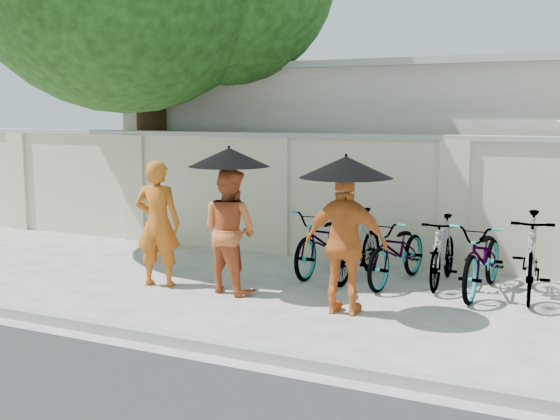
% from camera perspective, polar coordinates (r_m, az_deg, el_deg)
% --- Properties ---
extents(ground, '(80.00, 80.00, 0.00)m').
position_cam_1_polar(ground, '(9.03, -3.22, -7.65)').
color(ground, silver).
extents(kerb, '(40.00, 0.16, 0.12)m').
position_cam_1_polar(kerb, '(7.65, -9.58, -10.20)').
color(kerb, gray).
rests_on(kerb, ground).
extents(compound_wall, '(20.00, 0.30, 2.00)m').
position_cam_1_polar(compound_wall, '(11.35, 9.16, 0.64)').
color(compound_wall, '#C1BB92').
rests_on(compound_wall, ground).
extents(building_behind, '(14.00, 6.00, 3.20)m').
position_cam_1_polar(building_behind, '(14.77, 17.31, 4.40)').
color(building_behind, beige).
rests_on(building_behind, ground).
extents(monk_left, '(0.73, 0.58, 1.77)m').
position_cam_1_polar(monk_left, '(9.94, -9.91, -1.08)').
color(monk_left, '#BD5C16').
rests_on(monk_left, ground).
extents(monk_center, '(0.94, 0.80, 1.69)m').
position_cam_1_polar(monk_center, '(9.48, -4.12, -1.66)').
color(monk_center, '#C05829').
rests_on(monk_center, ground).
extents(parasol_center, '(1.08, 1.08, 1.01)m').
position_cam_1_polar(parasol_center, '(9.27, -4.17, 4.30)').
color(parasol_center, black).
rests_on(parasol_center, ground).
extents(monk_right, '(1.04, 0.50, 1.73)m').
position_cam_1_polar(monk_right, '(8.46, 5.37, -2.73)').
color(monk_right, orange).
rests_on(monk_right, ground).
extents(parasol_right, '(1.11, 1.11, 0.94)m').
position_cam_1_polar(parasol_right, '(8.25, 5.38, 3.49)').
color(parasol_right, black).
rests_on(parasol_right, ground).
extents(bike_0, '(0.74, 1.93, 1.00)m').
position_cam_1_polar(bike_0, '(10.66, 3.67, -2.47)').
color(bike_0, slate).
rests_on(bike_0, ground).
extents(bike_1, '(0.58, 1.73, 1.03)m').
position_cam_1_polar(bike_1, '(10.26, 6.31, -2.84)').
color(bike_1, slate).
rests_on(bike_1, ground).
extents(bike_2, '(0.85, 1.89, 0.96)m').
position_cam_1_polar(bike_2, '(10.11, 9.55, -3.26)').
color(bike_2, slate).
rests_on(bike_2, ground).
extents(bike_3, '(0.53, 1.66, 0.98)m').
position_cam_1_polar(bike_3, '(10.12, 13.08, -3.27)').
color(bike_3, slate).
rests_on(bike_3, ground).
extents(bike_4, '(0.74, 1.93, 1.00)m').
position_cam_1_polar(bike_4, '(9.79, 16.19, -3.72)').
color(bike_4, slate).
rests_on(bike_4, ground).
extents(bike_5, '(0.70, 1.91, 1.12)m').
position_cam_1_polar(bike_5, '(9.81, 19.77, -3.49)').
color(bike_5, slate).
rests_on(bike_5, ground).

